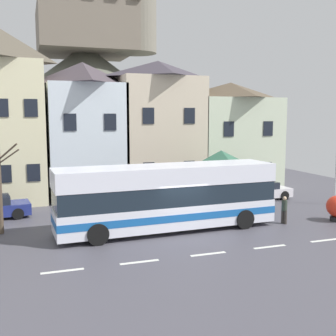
% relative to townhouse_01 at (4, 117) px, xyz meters
% --- Properties ---
extents(ground_plane, '(40.00, 60.00, 0.07)m').
position_rel_townhouse_01_xyz_m(ground_plane, '(8.43, -11.52, -5.74)').
color(ground_plane, '#494851').
extents(townhouse_01, '(5.11, 5.10, 11.43)m').
position_rel_townhouse_01_xyz_m(townhouse_01, '(0.00, 0.00, 0.00)').
color(townhouse_01, beige).
rests_on(townhouse_01, ground_plane).
extents(townhouse_02, '(5.20, 6.68, 9.60)m').
position_rel_townhouse_01_xyz_m(townhouse_02, '(5.35, 0.79, -0.91)').
color(townhouse_02, silver).
rests_on(townhouse_02, ground_plane).
extents(townhouse_03, '(6.01, 5.17, 9.82)m').
position_rel_townhouse_01_xyz_m(townhouse_03, '(10.78, 0.04, -0.80)').
color(townhouse_03, beige).
rests_on(townhouse_03, ground_plane).
extents(townhouse_04, '(6.60, 6.01, 8.43)m').
position_rel_townhouse_01_xyz_m(townhouse_04, '(17.03, 0.46, -1.50)').
color(townhouse_04, beige).
rests_on(townhouse_04, ground_plane).
extents(hilltop_castle, '(39.04, 39.04, 23.04)m').
position_rel_townhouse_01_xyz_m(hilltop_castle, '(8.65, 22.36, 1.83)').
color(hilltop_castle, '#5D5F53').
rests_on(hilltop_castle, ground_plane).
extents(transit_bus, '(11.36, 3.04, 3.32)m').
position_rel_townhouse_01_xyz_m(transit_bus, '(7.99, -10.31, -4.03)').
color(transit_bus, white).
rests_on(transit_bus, ground_plane).
extents(bus_shelter, '(3.60, 3.60, 3.60)m').
position_rel_townhouse_01_xyz_m(bus_shelter, '(13.11, -5.95, -2.73)').
color(bus_shelter, '#473D33').
rests_on(bus_shelter, ground_plane).
extents(parked_car_00, '(4.16, 2.09, 1.23)m').
position_rel_townhouse_01_xyz_m(parked_car_00, '(16.65, -4.91, -5.10)').
color(parked_car_00, silver).
rests_on(parked_car_00, ground_plane).
extents(pedestrian_00, '(0.30, 0.35, 1.50)m').
position_rel_townhouse_01_xyz_m(pedestrian_00, '(14.36, -11.17, -4.92)').
color(pedestrian_00, '#38332D').
rests_on(pedestrian_00, ground_plane).
extents(pedestrian_01, '(0.35, 0.34, 1.53)m').
position_rel_townhouse_01_xyz_m(pedestrian_01, '(15.41, -8.07, -4.89)').
color(pedestrian_01, '#2D2D38').
rests_on(pedestrian_01, ground_plane).
extents(public_bench, '(1.72, 0.48, 0.87)m').
position_rel_townhouse_01_xyz_m(public_bench, '(13.98, -3.50, -5.24)').
color(public_bench, brown).
rests_on(public_bench, ground_plane).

